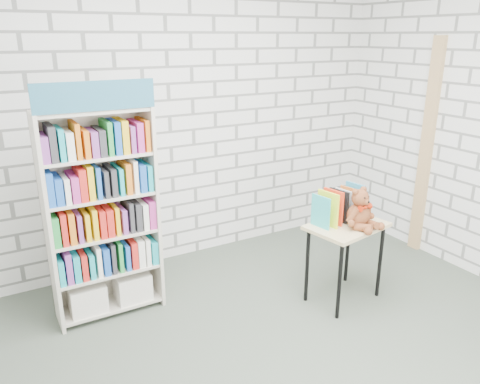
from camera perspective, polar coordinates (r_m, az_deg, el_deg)
ground at (r=3.29m, az=6.61°, el=-21.21°), size 4.50×4.50×0.00m
room_shell at (r=2.55m, az=8.10°, el=11.33°), size 4.52×4.02×2.81m
bookshelf at (r=3.66m, az=-16.48°, el=-2.51°), size 0.81×0.31×1.81m
display_table at (r=3.87m, az=12.82°, el=-5.16°), size 0.68×0.53×0.67m
table_books at (r=3.84m, az=11.88°, el=-1.68°), size 0.46×0.26×0.26m
teddy_bear at (r=3.76m, az=14.51°, el=-2.35°), size 0.30×0.28×0.32m
door_trim at (r=4.91m, az=21.75°, el=4.90°), size 0.05×0.12×2.10m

